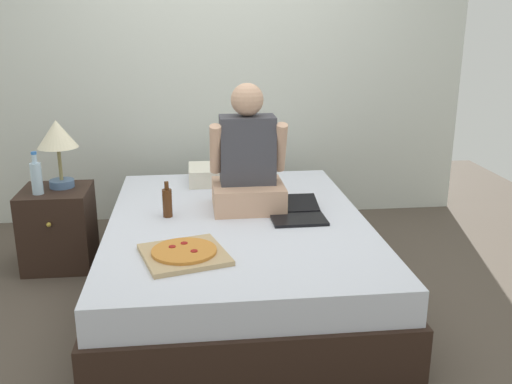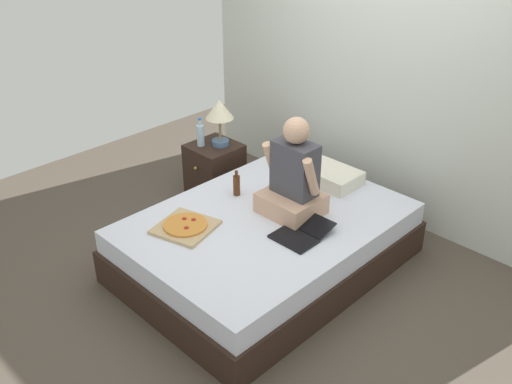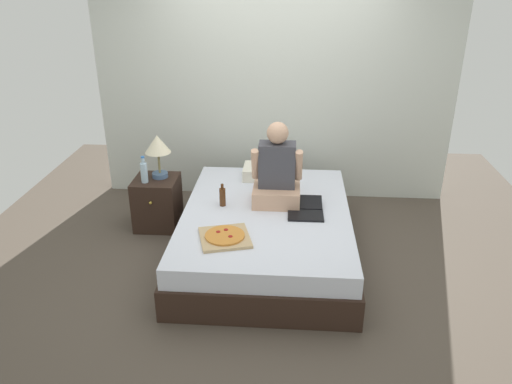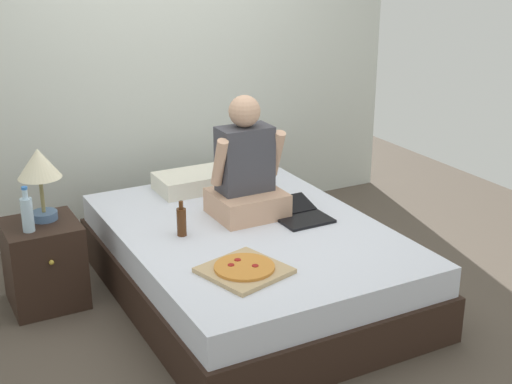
{
  "view_description": "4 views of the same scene",
  "coord_description": "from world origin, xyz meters",
  "px_view_note": "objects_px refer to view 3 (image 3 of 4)",
  "views": [
    {
      "loc": [
        -0.26,
        -3.21,
        1.62
      ],
      "look_at": [
        0.09,
        -0.17,
        0.67
      ],
      "focal_mm": 40.0,
      "sensor_mm": 36.0,
      "label": 1
    },
    {
      "loc": [
        2.58,
        -2.71,
        2.77
      ],
      "look_at": [
        -0.05,
        -0.06,
        0.68
      ],
      "focal_mm": 40.0,
      "sensor_mm": 36.0,
      "label": 2
    },
    {
      "loc": [
        0.21,
        -4.1,
        2.52
      ],
      "look_at": [
        -0.08,
        -0.2,
        0.73
      ],
      "focal_mm": 35.0,
      "sensor_mm": 36.0,
      "label": 3
    },
    {
      "loc": [
        -1.88,
        -3.61,
        2.18
      ],
      "look_at": [
        -0.0,
        -0.09,
        0.72
      ],
      "focal_mm": 50.0,
      "sensor_mm": 36.0,
      "label": 4
    }
  ],
  "objects_px": {
    "lamp_on_left_nightstand": "(158,147)",
    "laptop": "(305,211)",
    "nightstand_left": "(157,202)",
    "water_bottle": "(144,172)",
    "person_seated": "(277,174)",
    "pizza_box": "(225,237)",
    "beer_bottle_on_bed": "(223,197)",
    "bed": "(266,233)"
  },
  "relations": [
    {
      "from": "nightstand_left",
      "to": "laptop",
      "type": "height_order",
      "value": "laptop"
    },
    {
      "from": "lamp_on_left_nightstand",
      "to": "water_bottle",
      "type": "distance_m",
      "value": 0.28
    },
    {
      "from": "person_seated",
      "to": "water_bottle",
      "type": "bearing_deg",
      "value": 171.52
    },
    {
      "from": "pizza_box",
      "to": "beer_bottle_on_bed",
      "type": "bearing_deg",
      "value": 99.32
    },
    {
      "from": "lamp_on_left_nightstand",
      "to": "person_seated",
      "type": "relative_size",
      "value": 0.58
    },
    {
      "from": "laptop",
      "to": "pizza_box",
      "type": "distance_m",
      "value": 0.85
    },
    {
      "from": "water_bottle",
      "to": "nightstand_left",
      "type": "bearing_deg",
      "value": 48.35
    },
    {
      "from": "bed",
      "to": "person_seated",
      "type": "relative_size",
      "value": 2.77
    },
    {
      "from": "nightstand_left",
      "to": "lamp_on_left_nightstand",
      "type": "distance_m",
      "value": 0.6
    },
    {
      "from": "bed",
      "to": "lamp_on_left_nightstand",
      "type": "xyz_separation_m",
      "value": [
        -1.13,
        0.54,
        0.63
      ]
    },
    {
      "from": "lamp_on_left_nightstand",
      "to": "beer_bottle_on_bed",
      "type": "bearing_deg",
      "value": -33.12
    },
    {
      "from": "laptop",
      "to": "person_seated",
      "type": "bearing_deg",
      "value": 140.75
    },
    {
      "from": "bed",
      "to": "pizza_box",
      "type": "distance_m",
      "value": 0.68
    },
    {
      "from": "lamp_on_left_nightstand",
      "to": "bed",
      "type": "bearing_deg",
      "value": -25.71
    },
    {
      "from": "nightstand_left",
      "to": "pizza_box",
      "type": "relative_size",
      "value": 1.08
    },
    {
      "from": "lamp_on_left_nightstand",
      "to": "nightstand_left",
      "type": "bearing_deg",
      "value": -128.63
    },
    {
      "from": "laptop",
      "to": "beer_bottle_on_bed",
      "type": "height_order",
      "value": "beer_bottle_on_bed"
    },
    {
      "from": "lamp_on_left_nightstand",
      "to": "water_bottle",
      "type": "relative_size",
      "value": 1.63
    },
    {
      "from": "person_seated",
      "to": "beer_bottle_on_bed",
      "type": "distance_m",
      "value": 0.55
    },
    {
      "from": "lamp_on_left_nightstand",
      "to": "person_seated",
      "type": "height_order",
      "value": "person_seated"
    },
    {
      "from": "laptop",
      "to": "pizza_box",
      "type": "relative_size",
      "value": 0.85
    },
    {
      "from": "lamp_on_left_nightstand",
      "to": "laptop",
      "type": "height_order",
      "value": "lamp_on_left_nightstand"
    },
    {
      "from": "bed",
      "to": "laptop",
      "type": "relative_size",
      "value": 5.16
    },
    {
      "from": "nightstand_left",
      "to": "lamp_on_left_nightstand",
      "type": "relative_size",
      "value": 1.18
    },
    {
      "from": "lamp_on_left_nightstand",
      "to": "laptop",
      "type": "relative_size",
      "value": 1.08
    },
    {
      "from": "pizza_box",
      "to": "beer_bottle_on_bed",
      "type": "xyz_separation_m",
      "value": [
        -0.1,
        0.62,
        0.07
      ]
    },
    {
      "from": "lamp_on_left_nightstand",
      "to": "person_seated",
      "type": "xyz_separation_m",
      "value": [
        1.21,
        -0.34,
        -0.11
      ]
    },
    {
      "from": "water_bottle",
      "to": "person_seated",
      "type": "xyz_separation_m",
      "value": [
        1.33,
        -0.2,
        0.1
      ]
    },
    {
      "from": "laptop",
      "to": "nightstand_left",
      "type": "bearing_deg",
      "value": 161.43
    },
    {
      "from": "bed",
      "to": "pizza_box",
      "type": "relative_size",
      "value": 4.37
    },
    {
      "from": "water_bottle",
      "to": "person_seated",
      "type": "height_order",
      "value": "person_seated"
    },
    {
      "from": "person_seated",
      "to": "pizza_box",
      "type": "distance_m",
      "value": 0.89
    },
    {
      "from": "lamp_on_left_nightstand",
      "to": "person_seated",
      "type": "bearing_deg",
      "value": -15.62
    },
    {
      "from": "nightstand_left",
      "to": "pizza_box",
      "type": "xyz_separation_m",
      "value": [
        0.85,
        -1.04,
        0.21
      ]
    },
    {
      "from": "nightstand_left",
      "to": "person_seated",
      "type": "relative_size",
      "value": 0.68
    },
    {
      "from": "nightstand_left",
      "to": "lamp_on_left_nightstand",
      "type": "height_order",
      "value": "lamp_on_left_nightstand"
    },
    {
      "from": "bed",
      "to": "beer_bottle_on_bed",
      "type": "distance_m",
      "value": 0.53
    },
    {
      "from": "nightstand_left",
      "to": "water_bottle",
      "type": "bearing_deg",
      "value": -131.65
    },
    {
      "from": "water_bottle",
      "to": "laptop",
      "type": "height_order",
      "value": "water_bottle"
    },
    {
      "from": "bed",
      "to": "pizza_box",
      "type": "xyz_separation_m",
      "value": [
        -0.31,
        -0.54,
        0.25
      ]
    },
    {
      "from": "water_bottle",
      "to": "person_seated",
      "type": "distance_m",
      "value": 1.35
    },
    {
      "from": "water_bottle",
      "to": "pizza_box",
      "type": "xyz_separation_m",
      "value": [
        0.93,
        -0.95,
        -0.17
      ]
    }
  ]
}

